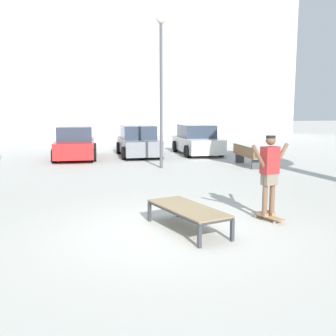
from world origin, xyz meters
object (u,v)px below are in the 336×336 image
(park_bench, at_px, (246,155))
(skater, at_px, (270,170))
(car_grey, at_px, (138,142))
(light_post, at_px, (161,69))
(car_white, at_px, (197,141))
(car_red, at_px, (75,144))
(skateboard, at_px, (268,216))
(skate_box, at_px, (188,210))

(park_bench, bearing_deg, skater, -112.42)
(car_grey, height_order, light_post, light_post)
(car_white, bearing_deg, car_red, -177.91)
(car_grey, bearing_deg, light_post, -87.98)
(skateboard, bearing_deg, skate_box, -172.04)
(car_red, relative_size, car_white, 1.01)
(light_post, bearing_deg, skate_box, -100.00)
(car_white, relative_size, park_bench, 1.76)
(skater, bearing_deg, light_post, 93.22)
(car_red, distance_m, light_post, 6.00)
(car_red, bearing_deg, skateboard, -72.84)
(skateboard, distance_m, car_white, 12.26)
(skater, relative_size, light_post, 0.29)
(skate_box, relative_size, skater, 1.20)
(park_bench, relative_size, light_post, 0.42)
(skater, bearing_deg, car_grey, 92.80)
(skate_box, distance_m, park_bench, 9.16)
(light_post, bearing_deg, car_grey, 92.02)
(car_white, relative_size, light_post, 0.73)
(skater, xyz_separation_m, car_red, (-3.63, 11.77, -0.38))
(skateboard, distance_m, car_grey, 12.01)
(skateboard, xyz_separation_m, light_post, (-0.44, 7.77, 3.75))
(car_grey, xyz_separation_m, park_bench, (3.66, -4.52, -0.24))
(car_red, relative_size, car_grey, 1.01)
(car_grey, bearing_deg, skater, -87.20)
(skate_box, bearing_deg, skateboard, 7.96)
(car_red, xyz_separation_m, car_grey, (3.05, 0.22, 0.00))
(skateboard, bearing_deg, skater, 104.96)
(car_red, bearing_deg, skate_box, -81.57)
(skater, relative_size, car_grey, 0.40)
(skate_box, height_order, car_grey, car_grey)
(car_grey, bearing_deg, skateboard, -87.20)
(car_red, bearing_deg, skater, -72.84)
(light_post, bearing_deg, skateboard, -86.78)
(skate_box, height_order, park_bench, park_bench)
(skateboard, relative_size, car_grey, 0.19)
(car_red, height_order, park_bench, car_red)
(car_white, xyz_separation_m, light_post, (-2.90, -4.22, 3.13))
(car_grey, relative_size, car_white, 1.00)
(park_bench, bearing_deg, skateboard, -112.41)
(skateboard, relative_size, skater, 0.49)
(skateboard, bearing_deg, park_bench, 67.59)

